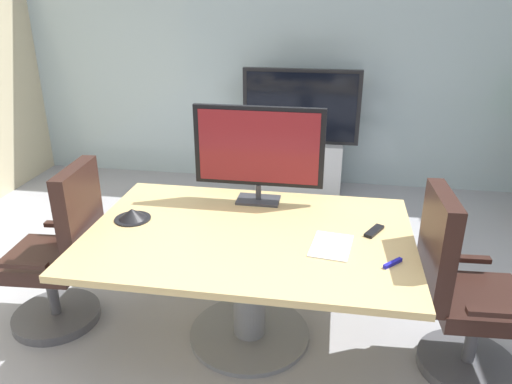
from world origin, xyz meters
name	(u,v)px	position (x,y,z in m)	size (l,w,h in m)	color
ground_plane	(253,340)	(0.00, 0.00, 0.00)	(7.11, 7.11, 0.00)	#99999E
wall_back_glass_partition	(298,56)	(0.00, 2.88, 1.39)	(6.11, 0.10, 2.78)	#9EB2B7
conference_table	(249,259)	(-0.03, 0.05, 0.56)	(1.88, 1.26, 0.74)	tan
office_chair_left	(61,261)	(-1.23, 0.00, 0.46)	(0.61, 0.59, 1.09)	#4C4C51
office_chair_right	(461,301)	(1.17, -0.04, 0.46)	(0.61, 0.58, 1.09)	#4C4C51
tv_monitor	(259,149)	(-0.04, 0.51, 1.10)	(0.84, 0.18, 0.64)	#333338
wall_display_unit	(300,152)	(0.07, 2.53, 0.44)	(1.20, 0.36, 1.31)	#B7BABC
conference_phone	(132,215)	(-0.76, 0.10, 0.77)	(0.22, 0.22, 0.07)	black
remote_control	(374,231)	(0.69, 0.16, 0.75)	(0.05, 0.17, 0.02)	black
whiteboard_marker	(393,263)	(0.76, -0.19, 0.75)	(0.13, 0.02, 0.02)	#1919A5
paper_notepad	(331,246)	(0.45, -0.05, 0.74)	(0.21, 0.30, 0.01)	white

